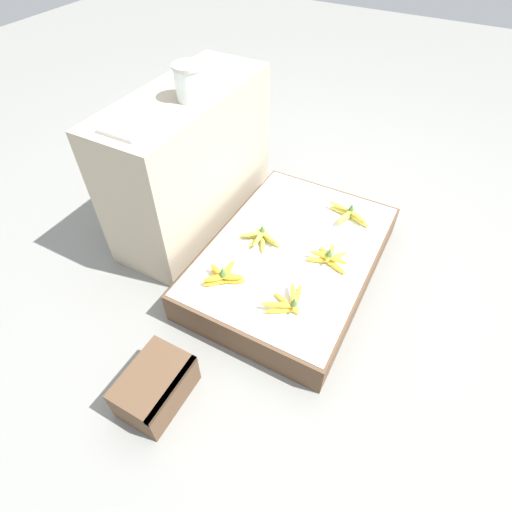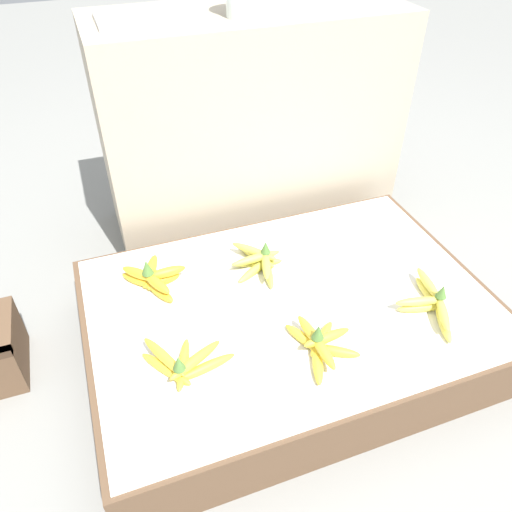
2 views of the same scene
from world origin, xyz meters
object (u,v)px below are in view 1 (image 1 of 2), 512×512
Objects in this scene: wooden_crate at (156,386)px; banana_bunch_middle_left at (223,276)px; banana_bunch_front_midleft at (329,258)px; banana_bunch_front_left at (288,302)px; foam_tray_white at (137,121)px; banana_bunch_front_midright at (348,214)px; glass_jar at (190,82)px; banana_bunch_middle_midleft at (261,237)px.

wooden_crate is 0.57m from banana_bunch_middle_left.
banana_bunch_front_midleft is at bearing -48.09° from banana_bunch_middle_left.
foam_tray_white is at bearing 80.33° from banana_bunch_front_left.
banana_bunch_front_midleft is 0.36m from banana_bunch_front_midright.
glass_jar is 0.55× the size of foam_tray_white.
banana_bunch_front_left is at bearing -88.49° from banana_bunch_middle_left.
glass_jar reaches higher than banana_bunch_middle_left.
banana_bunch_front_midleft is 0.76× the size of foam_tray_white.
banana_bunch_front_left is 1.03m from foam_tray_white.
banana_bunch_front_left is 1.07× the size of banana_bunch_front_midleft.
banana_bunch_front_left is 1.19× the size of banana_bunch_middle_left.
foam_tray_white is (-0.57, 0.86, 0.60)m from banana_bunch_front_midright.
banana_bunch_front_left reaches higher than banana_bunch_middle_midleft.
wooden_crate is at bearing -144.80° from foam_tray_white.
banana_bunch_front_midleft is at bearing -9.88° from banana_bunch_front_left.
banana_bunch_front_midright is at bearing -71.63° from glass_jar.
banana_bunch_front_midleft is 0.92× the size of banana_bunch_middle_midleft.
glass_jar is at bearing 108.37° from banana_bunch_front_midright.
glass_jar is at bearing 22.81° from wooden_crate.
banana_bunch_front_midright is 0.81m from banana_bunch_middle_left.
glass_jar is (0.46, 0.42, 0.67)m from banana_bunch_middle_left.
glass_jar is (0.10, 0.82, 0.67)m from banana_bunch_front_midleft.
banana_bunch_middle_left reaches higher than banana_bunch_middle_midleft.
banana_bunch_middle_left is at bearing 1.02° from wooden_crate.
banana_bunch_middle_midleft is at bearing 94.53° from banana_bunch_front_midleft.
wooden_crate is at bearing 150.05° from banana_bunch_front_left.
foam_tray_white is (-0.21, 0.89, 0.60)m from banana_bunch_front_midleft.
wooden_crate is 1.96× the size of glass_jar.
wooden_crate is 1.42× the size of banana_bunch_front_midleft.
banana_bunch_middle_midleft is (-0.03, 0.37, -0.00)m from banana_bunch_front_midleft.
banana_bunch_front_midleft is 1.09m from foam_tray_white.
banana_bunch_front_midleft is 1.06m from glass_jar.
banana_bunch_middle_left is at bearing 91.51° from banana_bunch_front_left.
banana_bunch_front_midleft is at bearing -76.87° from foam_tray_white.
banana_bunch_middle_left is 0.79m from foam_tray_white.
banana_bunch_front_midleft is 1.11× the size of banana_bunch_middle_left.
banana_bunch_front_left is 0.34m from banana_bunch_middle_left.
banana_bunch_middle_midleft is (-0.39, 0.34, -0.00)m from banana_bunch_front_midright.
banana_bunch_front_left is 1.11m from glass_jar.
banana_bunch_front_midleft is 1.38× the size of glass_jar.
wooden_crate is 1.30× the size of banana_bunch_middle_midleft.
foam_tray_white is at bearing 103.13° from banana_bunch_front_midleft.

